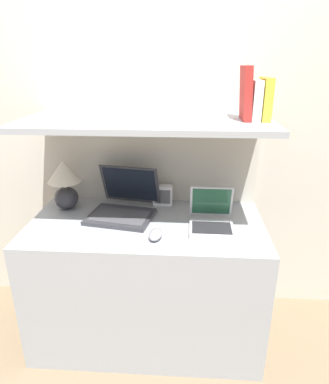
# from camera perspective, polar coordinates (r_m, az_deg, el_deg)

# --- Properties ---
(ground_plane) EXTENTS (12.00, 12.00, 0.00)m
(ground_plane) POSITION_cam_1_polar(r_m,az_deg,el_deg) (1.99, -3.78, -28.10)
(ground_plane) COLOR #7A664C
(wall_back) EXTENTS (6.00, 0.05, 2.40)m
(wall_back) POSITION_cam_1_polar(r_m,az_deg,el_deg) (2.01, -2.06, 12.35)
(wall_back) COLOR beige
(wall_back) RESTS_ON ground_plane
(desk) EXTENTS (1.22, 0.62, 0.71)m
(desk) POSITION_cam_1_polar(r_m,az_deg,el_deg) (1.98, -2.85, -14.42)
(desk) COLOR #999EA3
(desk) RESTS_ON ground_plane
(back_riser) EXTENTS (1.22, 0.04, 1.21)m
(back_riser) POSITION_cam_1_polar(r_m,az_deg,el_deg) (2.14, -1.97, -3.77)
(back_riser) COLOR beige
(back_riser) RESTS_ON ground_plane
(shelf) EXTENTS (1.22, 0.56, 0.03)m
(shelf) POSITION_cam_1_polar(r_m,az_deg,el_deg) (1.70, -3.12, 11.61)
(shelf) COLOR #999EA3
(shelf) RESTS_ON back_riser
(table_lamp) EXTENTS (0.18, 0.18, 0.28)m
(table_lamp) POSITION_cam_1_polar(r_m,az_deg,el_deg) (1.98, -16.32, 1.77)
(table_lamp) COLOR #2D2D33
(table_lamp) RESTS_ON desk
(laptop_large) EXTENTS (0.39, 0.40, 0.25)m
(laptop_large) POSITION_cam_1_polar(r_m,az_deg,el_deg) (1.88, -6.81, -2.30)
(laptop_large) COLOR #333338
(laptop_large) RESTS_ON desk
(laptop_small) EXTENTS (0.22, 0.25, 0.20)m
(laptop_small) POSITION_cam_1_polar(r_m,az_deg,el_deg) (1.74, 7.83, -4.56)
(laptop_small) COLOR silver
(laptop_small) RESTS_ON desk
(computer_mouse) EXTENTS (0.07, 0.12, 0.04)m
(computer_mouse) POSITION_cam_1_polar(r_m,az_deg,el_deg) (1.63, -1.49, -7.09)
(computer_mouse) COLOR #99999E
(computer_mouse) RESTS_ON desk
(router_box) EXTENTS (0.11, 0.05, 0.12)m
(router_box) POSITION_cam_1_polar(r_m,az_deg,el_deg) (1.99, -0.31, -0.54)
(router_box) COLOR white
(router_box) RESTS_ON desk
(book_yellow) EXTENTS (0.04, 0.16, 0.19)m
(book_yellow) POSITION_cam_1_polar(r_m,az_deg,el_deg) (1.71, 16.42, 14.63)
(book_yellow) COLOR gold
(book_yellow) RESTS_ON shelf
(book_white) EXTENTS (0.04, 0.17, 0.18)m
(book_white) POSITION_cam_1_polar(r_m,az_deg,el_deg) (1.71, 14.85, 14.56)
(book_white) COLOR silver
(book_white) RESTS_ON shelf
(book_red) EXTENTS (0.05, 0.16, 0.25)m
(book_red) POSITION_cam_1_polar(r_m,az_deg,el_deg) (1.69, 13.42, 15.70)
(book_red) COLOR #A82823
(book_red) RESTS_ON shelf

